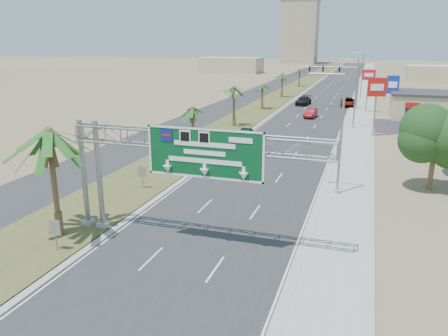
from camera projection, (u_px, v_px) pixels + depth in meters
road at (334, 88)px, 118.95m from camera, size 12.00×300.00×0.02m
sidewalk_right at (366, 89)px, 116.38m from camera, size 4.00×300.00×0.10m
median_grass at (297, 87)px, 121.96m from camera, size 7.00×300.00×0.12m
opposing_road at (273, 86)px, 124.08m from camera, size 8.00×300.00×0.02m
sign_gantry at (183, 149)px, 26.36m from camera, size 16.75×1.24×7.50m
palm_near at (48, 132)px, 26.82m from camera, size 5.70×5.70×8.35m
palm_row_b at (193, 109)px, 49.35m from camera, size 3.99×3.99×5.95m
palm_row_c at (234, 89)px, 63.72m from camera, size 3.99×3.99×6.75m
palm_row_d at (263, 86)px, 80.48m from camera, size 3.99×3.99×5.45m
palm_row_e at (282, 75)px, 97.61m from camera, size 3.99×3.99×6.15m
palm_row_f at (300, 70)px, 120.51m from camera, size 3.99×3.99×5.75m
streetlight_near at (338, 139)px, 35.23m from camera, size 3.27×0.44×10.00m
streetlight_mid at (354, 96)px, 62.57m from camera, size 3.27×0.44×10.00m
streetlight_far at (361, 77)px, 95.39m from camera, size 3.27×0.44×10.00m
signal_mast at (347, 83)px, 81.38m from camera, size 10.28×0.71×8.00m
oak_near at (436, 138)px, 36.60m from camera, size 4.50×4.50×6.80m
median_signback_a at (55, 230)px, 26.10m from camera, size 0.75×0.08×2.08m
median_signback_b at (142, 173)px, 37.25m from camera, size 0.75×0.08×2.08m
tower_distant at (300, 32)px, 251.33m from camera, size 20.00×16.00×35.00m
building_distant_left at (231, 65)px, 177.27m from camera, size 24.00×14.00×6.00m
building_distant_right at (440, 74)px, 136.55m from camera, size 20.00×12.00×5.00m
car_left_lane at (245, 135)px, 55.45m from camera, size 2.71×5.28×1.72m
car_mid_lane at (311, 113)px, 72.92m from camera, size 1.85×4.66×1.51m
car_right_lane at (348, 102)px, 85.54m from camera, size 3.12×6.03×1.62m
car_far at (304, 101)px, 87.43m from camera, size 2.86×5.89×1.65m
pole_sign_red_near at (377, 90)px, 56.81m from camera, size 2.37×1.06×7.96m
pole_sign_blue at (393, 86)px, 73.77m from camera, size 2.02×0.63×6.96m
pole_sign_red_far at (369, 78)px, 76.51m from camera, size 2.22×0.57×7.76m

